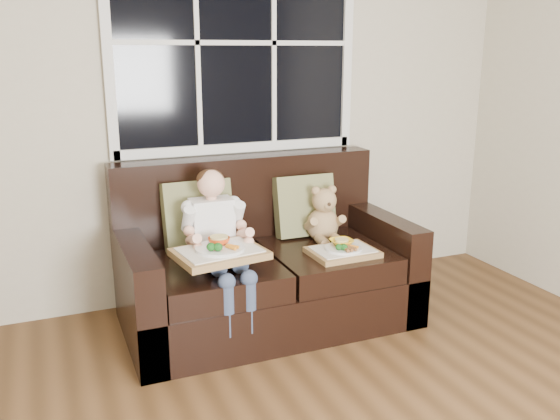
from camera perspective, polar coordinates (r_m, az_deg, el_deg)
name	(u,v)px	position (r m, az deg, el deg)	size (l,w,h in m)	color
room_walls	(449,56)	(1.47, 15.99, 14.06)	(4.52, 5.02, 2.71)	#BBB49B
window_back	(236,43)	(3.83, -4.28, 15.76)	(1.62, 0.04, 1.37)	black
loveseat	(264,270)	(3.63, -1.57, -5.78)	(1.70, 0.92, 0.96)	black
pillow_left	(198,215)	(3.56, -7.91, -0.49)	(0.41, 0.19, 0.42)	olive
pillow_right	(304,206)	(3.79, 2.37, 0.43)	(0.39, 0.18, 0.40)	olive
child	(217,231)	(3.33, -6.10, -2.05)	(0.35, 0.58, 0.79)	white
teddy_bear	(324,218)	(3.71, 4.23, -0.74)	(0.22, 0.28, 0.36)	tan
tray_left	(219,252)	(3.15, -5.85, -4.00)	(0.50, 0.41, 0.10)	#9E7B47
tray_right	(343,250)	(3.48, 6.04, -3.86)	(0.39, 0.30, 0.09)	#9E7B47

